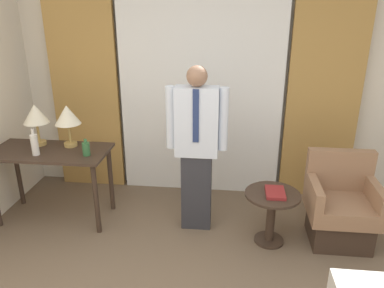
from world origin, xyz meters
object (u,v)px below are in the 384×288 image
(table_lamp_left, at_px, (36,115))
(armchair, at_px, (340,209))
(person, at_px, (197,144))
(desk, at_px, (51,161))
(bottle_near_edge, at_px, (35,144))
(bottle_by_lamp, at_px, (86,149))
(book, at_px, (275,193))
(table_lamp_right, at_px, (67,116))
(side_table, at_px, (271,209))

(table_lamp_left, height_order, armchair, table_lamp_left)
(table_lamp_left, relative_size, person, 0.26)
(desk, xyz_separation_m, bottle_near_edge, (-0.07, -0.13, 0.23))
(bottle_by_lamp, height_order, book, bottle_by_lamp)
(table_lamp_right, xyz_separation_m, person, (1.34, -0.14, -0.19))
(table_lamp_left, relative_size, book, 1.73)
(table_lamp_right, height_order, person, person)
(desk, height_order, side_table, desk)
(table_lamp_left, xyz_separation_m, side_table, (2.41, -0.34, -0.74))
(person, bearing_deg, side_table, -14.97)
(bottle_by_lamp, height_order, person, person)
(armchair, bearing_deg, table_lamp_left, 175.90)
(side_table, bearing_deg, bottle_by_lamp, 176.37)
(bottle_near_edge, bearing_deg, table_lamp_left, 110.03)
(table_lamp_right, height_order, book, table_lamp_right)
(desk, relative_size, book, 4.69)
(bottle_near_edge, xyz_separation_m, person, (1.58, 0.12, 0.02))
(table_lamp_left, xyz_separation_m, table_lamp_right, (0.34, 0.00, 0.00))
(book, bearing_deg, side_table, 155.89)
(person, xyz_separation_m, armchair, (1.40, -0.08, -0.58))
(desk, relative_size, side_table, 2.26)
(bottle_by_lamp, distance_m, side_table, 1.88)
(table_lamp_left, bearing_deg, side_table, -7.99)
(armchair, bearing_deg, side_table, -169.91)
(table_lamp_right, distance_m, bottle_by_lamp, 0.42)
(bottle_by_lamp, bearing_deg, table_lamp_left, 159.51)
(table_lamp_left, bearing_deg, bottle_by_lamp, -20.49)
(table_lamp_left, relative_size, bottle_near_edge, 1.64)
(table_lamp_right, height_order, bottle_near_edge, table_lamp_right)
(table_lamp_left, distance_m, side_table, 2.55)
(person, distance_m, armchair, 1.51)
(table_lamp_left, relative_size, armchair, 0.51)
(table_lamp_right, height_order, bottle_by_lamp, table_lamp_right)
(desk, xyz_separation_m, person, (1.51, -0.00, 0.25))
(table_lamp_right, relative_size, person, 0.26)
(desk, relative_size, bottle_by_lamp, 7.06)
(bottle_by_lamp, relative_size, book, 0.66)
(table_lamp_left, height_order, table_lamp_right, same)
(table_lamp_left, relative_size, table_lamp_right, 1.00)
(desk, relative_size, table_lamp_left, 2.72)
(desk, height_order, table_lamp_left, table_lamp_left)
(side_table, bearing_deg, table_lamp_right, 170.72)
(person, relative_size, side_table, 3.16)
(bottle_near_edge, bearing_deg, side_table, -1.78)
(armchair, bearing_deg, bottle_by_lamp, -179.93)
(armchair, distance_m, side_table, 0.67)
(desk, distance_m, person, 1.53)
(armchair, bearing_deg, bottle_near_edge, -179.11)
(bottle_near_edge, height_order, book, bottle_near_edge)
(table_lamp_left, height_order, person, person)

